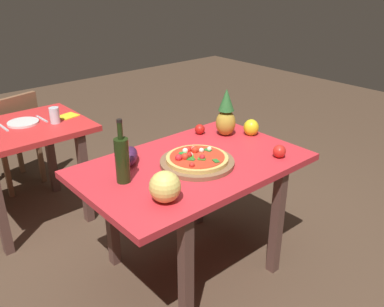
{
  "coord_description": "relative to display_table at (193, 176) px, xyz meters",
  "views": [
    {
      "loc": [
        -1.42,
        -1.63,
        1.8
      ],
      "look_at": [
        0.0,
        0.01,
        0.81
      ],
      "focal_mm": 38.32,
      "sensor_mm": 36.0,
      "label": 1
    }
  ],
  "objects": [
    {
      "name": "tomato_beside_pepper",
      "position": [
        0.43,
        -0.29,
        0.13
      ],
      "size": [
        0.08,
        0.08,
        0.08
      ],
      "primitive_type": "sphere",
      "color": "red",
      "rests_on": "display_table"
    },
    {
      "name": "knife_utensil",
      "position": [
        -0.37,
        1.3,
        0.1
      ],
      "size": [
        0.02,
        0.18,
        0.01
      ],
      "primitive_type": "cube",
      "rotation": [
        0.0,
        0.0,
        0.05
      ],
      "color": "silver",
      "rests_on": "background_table"
    },
    {
      "name": "pizza",
      "position": [
        -0.0,
        -0.03,
        0.13
      ],
      "size": [
        0.36,
        0.36,
        0.06
      ],
      "color": "#D7B35C",
      "rests_on": "pizza_board"
    },
    {
      "name": "display_table",
      "position": [
        0.0,
        0.0,
        0.0
      ],
      "size": [
        1.33,
        0.83,
        0.76
      ],
      "color": "brown",
      "rests_on": "ground_plane"
    },
    {
      "name": "eggplant",
      "position": [
        -0.29,
        0.23,
        0.14
      ],
      "size": [
        0.2,
        0.21,
        0.09
      ],
      "primitive_type": "ellipsoid",
      "rotation": [
        0.0,
        0.0,
        0.86
      ],
      "color": "#411D44",
      "rests_on": "display_table"
    },
    {
      "name": "fork_utensil",
      "position": [
        -0.65,
        1.3,
        0.1
      ],
      "size": [
        0.02,
        0.18,
        0.01
      ],
      "primitive_type": "cube",
      "rotation": [
        0.0,
        0.0,
        0.02
      ],
      "color": "silver",
      "rests_on": "background_table"
    },
    {
      "name": "melon",
      "position": [
        -0.39,
        -0.24,
        0.17
      ],
      "size": [
        0.16,
        0.16,
        0.16
      ],
      "primitive_type": "sphere",
      "color": "#E8D167",
      "rests_on": "display_table"
    },
    {
      "name": "pizza_board",
      "position": [
        0.0,
        -0.04,
        0.1
      ],
      "size": [
        0.43,
        0.43,
        0.02
      ],
      "primitive_type": "cylinder",
      "color": "brown",
      "rests_on": "display_table"
    },
    {
      "name": "dinner_plate",
      "position": [
        -0.51,
        1.3,
        0.1
      ],
      "size": [
        0.22,
        0.22,
        0.02
      ],
      "primitive_type": "cylinder",
      "color": "white",
      "rests_on": "background_table"
    },
    {
      "name": "tomato_at_corner",
      "position": [
        0.33,
        0.31,
        0.13
      ],
      "size": [
        0.07,
        0.07,
        0.07
      ],
      "primitive_type": "sphere",
      "color": "red",
      "rests_on": "display_table"
    },
    {
      "name": "wine_bottle",
      "position": [
        -0.43,
        0.06,
        0.22
      ],
      "size": [
        0.08,
        0.08,
        0.35
      ],
      "color": "black",
      "rests_on": "display_table"
    },
    {
      "name": "bell_pepper",
      "position": [
        0.58,
        0.07,
        0.14
      ],
      "size": [
        0.1,
        0.1,
        0.11
      ],
      "primitive_type": "ellipsoid",
      "color": "yellow",
      "rests_on": "display_table"
    },
    {
      "name": "napkin_folded",
      "position": [
        -0.19,
        1.24,
        0.1
      ],
      "size": [
        0.16,
        0.15,
        0.01
      ],
      "primitive_type": "cube",
      "rotation": [
        0.0,
        0.0,
        0.2
      ],
      "color": "yellow",
      "rests_on": "background_table"
    },
    {
      "name": "pineapple_left",
      "position": [
        0.45,
        0.18,
        0.24
      ],
      "size": [
        0.13,
        0.13,
        0.32
      ],
      "color": "#B79432",
      "rests_on": "display_table"
    },
    {
      "name": "background_table",
      "position": [
        -0.56,
        1.25,
        -0.03
      ],
      "size": [
        0.93,
        0.72,
        0.76
      ],
      "color": "brown",
      "rests_on": "ground_plane"
    },
    {
      "name": "drinking_glass_water",
      "position": [
        -0.33,
        1.16,
        0.15
      ],
      "size": [
        0.07,
        0.07,
        0.12
      ],
      "primitive_type": "cylinder",
      "color": "silver",
      "rests_on": "background_table"
    },
    {
      "name": "ground_plane",
      "position": [
        0.0,
        0.0,
        -0.67
      ],
      "size": [
        10.0,
        10.0,
        0.0
      ],
      "primitive_type": "plane",
      "color": "#4C3828"
    },
    {
      "name": "dining_chair",
      "position": [
        -0.45,
        1.83,
        -0.18
      ],
      "size": [
        0.49,
        0.49,
        0.85
      ],
      "rotation": [
        0.0,
        0.0,
        3.39
      ],
      "color": "brown",
      "rests_on": "ground_plane"
    }
  ]
}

